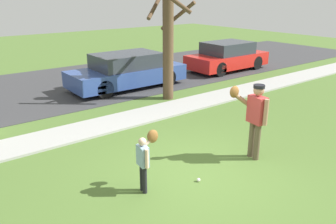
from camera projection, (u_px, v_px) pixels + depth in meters
ground_plane at (118, 124)px, 9.65m from camera, size 48.00×48.00×0.00m
sidewalk_strip at (116, 122)px, 9.71m from camera, size 36.00×1.20×0.06m
road_surface at (54, 87)px, 13.47m from camera, size 36.00×6.80×0.02m
person_adult at (255, 113)px, 7.34m from camera, size 0.67×0.69×1.69m
person_child at (145, 155)px, 6.21m from camera, size 0.52×0.40×1.13m
baseball at (198, 180)px, 6.70m from camera, size 0.07×0.07×0.07m
street_tree_near at (168, 32)px, 11.25m from camera, size 1.84×1.88×4.26m
parked_wagon_blue at (127, 71)px, 13.16m from camera, size 4.50×1.80×1.33m
parked_hatchback_red at (227, 57)px, 16.16m from camera, size 4.00×1.75×1.33m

